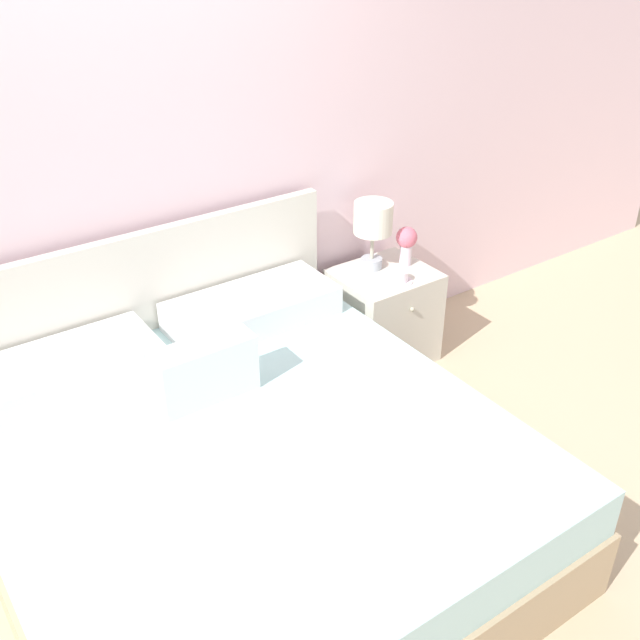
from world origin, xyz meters
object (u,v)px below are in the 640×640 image
nightstand (383,316)px  flower_vase (407,242)px  bed (243,475)px  teacup (400,277)px  table_lamp (373,222)px

nightstand → flower_vase: size_ratio=2.42×
bed → nightstand: (1.27, 0.68, -0.02)m
flower_vase → teacup: (-0.15, -0.13, -0.11)m
bed → nightstand: size_ratio=3.79×
nightstand → table_lamp: size_ratio=1.42×
nightstand → table_lamp: table_lamp is taller
nightstand → flower_vase: (0.15, 0.01, 0.40)m
table_lamp → flower_vase: 0.23m
nightstand → table_lamp: bearing=104.8°
bed → table_lamp: (1.24, 0.77, 0.51)m
teacup → flower_vase: bearing=41.7°
flower_vase → nightstand: bearing=-174.4°
teacup → table_lamp: bearing=96.3°
bed → teacup: bed is taller
bed → teacup: bearing=23.8°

